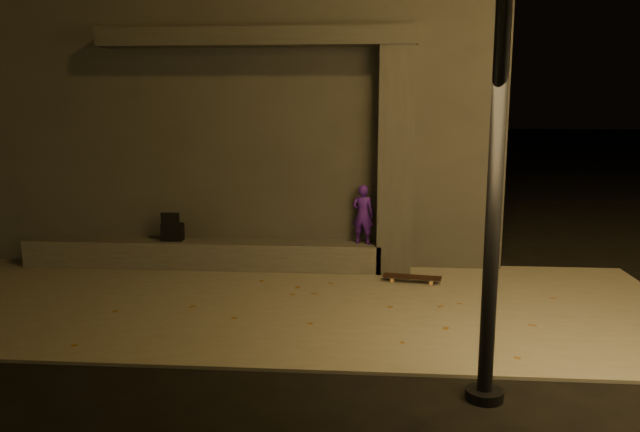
# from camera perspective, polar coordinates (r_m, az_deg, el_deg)

# --- Properties ---
(ground) EXTENTS (120.00, 120.00, 0.00)m
(ground) POSITION_cam_1_polar(r_m,az_deg,el_deg) (6.97, -6.70, -13.23)
(ground) COLOR black
(ground) RESTS_ON ground
(sidewalk) EXTENTS (11.00, 4.40, 0.04)m
(sidewalk) POSITION_cam_1_polar(r_m,az_deg,el_deg) (8.80, -4.17, -7.93)
(sidewalk) COLOR slate
(sidewalk) RESTS_ON ground
(building) EXTENTS (9.00, 5.10, 5.22)m
(building) POSITION_cam_1_polar(r_m,az_deg,el_deg) (12.95, -5.75, 9.58)
(building) COLOR #3A3835
(building) RESTS_ON ground
(ledge) EXTENTS (6.00, 0.55, 0.45)m
(ledge) POSITION_cam_1_polar(r_m,az_deg,el_deg) (10.69, -10.76, -3.41)
(ledge) COLOR #4B4844
(ledge) RESTS_ON sidewalk
(column) EXTENTS (0.55, 0.55, 3.60)m
(column) POSITION_cam_1_polar(r_m,az_deg,el_deg) (10.06, 6.86, 4.95)
(column) COLOR #3A3835
(column) RESTS_ON sidewalk
(canopy) EXTENTS (5.00, 0.70, 0.28)m
(canopy) POSITION_cam_1_polar(r_m,az_deg,el_deg) (10.26, -5.77, 15.92)
(canopy) COLOR #3A3835
(canopy) RESTS_ON column
(skateboarder) EXTENTS (0.40, 0.31, 0.98)m
(skateboarder) POSITION_cam_1_polar(r_m,az_deg,el_deg) (10.17, 3.94, 0.15)
(skateboarder) COLOR #47189F
(skateboarder) RESTS_ON ledge
(backpack) EXTENTS (0.35, 0.24, 0.49)m
(backpack) POSITION_cam_1_polar(r_m,az_deg,el_deg) (10.74, -13.33, -1.30)
(backpack) COLOR black
(backpack) RESTS_ON ledge
(skateboard) EXTENTS (0.91, 0.38, 0.10)m
(skateboard) POSITION_cam_1_polar(r_m,az_deg,el_deg) (9.75, 8.42, -5.56)
(skateboard) COLOR black
(skateboard) RESTS_ON sidewalk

